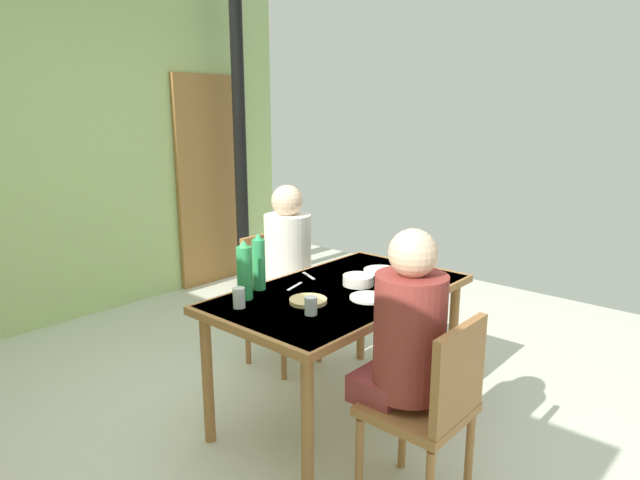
{
  "coord_description": "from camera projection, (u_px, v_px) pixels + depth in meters",
  "views": [
    {
      "loc": [
        -1.73,
        -1.83,
        1.68
      ],
      "look_at": [
        0.45,
        0.08,
        0.99
      ],
      "focal_mm": 30.75,
      "sensor_mm": 36.0,
      "label": 1
    }
  ],
  "objects": [
    {
      "name": "dinner_plate_near_left",
      "position": [
        381.0,
        270.0,
        3.26
      ],
      "size": [
        0.21,
        0.21,
        0.01
      ],
      "primitive_type": "cylinder",
      "color": "white",
      "rests_on": "dining_table"
    },
    {
      "name": "drinking_glass_by_near_diner",
      "position": [
        311.0,
        306.0,
        2.57
      ],
      "size": [
        0.06,
        0.06,
        0.09
      ],
      "primitive_type": "cylinder",
      "color": "silver",
      "rests_on": "dining_table"
    },
    {
      "name": "drinking_glass_by_far_diner",
      "position": [
        239.0,
        298.0,
        2.66
      ],
      "size": [
        0.06,
        0.06,
        0.1
      ],
      "primitive_type": "cylinder",
      "color": "silver",
      "rests_on": "dining_table"
    },
    {
      "name": "person_far_diner",
      "position": [
        289.0,
        253.0,
        3.51
      ],
      "size": [
        0.3,
        0.37,
        0.77
      ],
      "rotation": [
        0.0,
        0.0,
        3.14
      ],
      "color": "silver",
      "rests_on": "ground_plane"
    },
    {
      "name": "dinner_plate_far_center",
      "position": [
        369.0,
        298.0,
        2.79
      ],
      "size": [
        0.19,
        0.19,
        0.01
      ],
      "primitive_type": "cylinder",
      "color": "white",
      "rests_on": "dining_table"
    },
    {
      "name": "wall_back",
      "position": [
        37.0,
        148.0,
        4.12
      ],
      "size": [
        4.79,
        0.1,
        2.79
      ],
      "primitive_type": "cube",
      "color": "#A8C47D",
      "rests_on": "ground_plane"
    },
    {
      "name": "door_wooden",
      "position": [
        212.0,
        181.0,
        5.31
      ],
      "size": [
        0.8,
        0.05,
        2.0
      ],
      "primitive_type": "cube",
      "color": "#9D6B36",
      "rests_on": "ground_plane"
    },
    {
      "name": "water_bottle_green_far",
      "position": [
        259.0,
        263.0,
        2.91
      ],
      "size": [
        0.07,
        0.07,
        0.31
      ],
      "color": "#349F5A",
      "rests_on": "dining_table"
    },
    {
      "name": "dinner_plate_near_right",
      "position": [
        427.0,
        280.0,
        3.08
      ],
      "size": [
        0.21,
        0.21,
        0.01
      ],
      "primitive_type": "cylinder",
      "color": "white",
      "rests_on": "dining_table"
    },
    {
      "name": "stove_pipe_column",
      "position": [
        240.0,
        140.0,
        5.14
      ],
      "size": [
        0.12,
        0.12,
        2.79
      ],
      "primitive_type": "cylinder",
      "color": "black",
      "rests_on": "ground_plane"
    },
    {
      "name": "cutlery_knife_near",
      "position": [
        309.0,
        276.0,
        3.17
      ],
      "size": [
        0.07,
        0.14,
        0.0
      ],
      "primitive_type": "cube",
      "rotation": [
        0.0,
        0.0,
        1.16
      ],
      "color": "silver",
      "rests_on": "dining_table"
    },
    {
      "name": "water_bottle_green_near",
      "position": [
        244.0,
        271.0,
        2.76
      ],
      "size": [
        0.08,
        0.08,
        0.31
      ],
      "color": "#319F56",
      "rests_on": "dining_table"
    },
    {
      "name": "dining_table",
      "position": [
        341.0,
        303.0,
        2.95
      ],
      "size": [
        1.43,
        0.83,
        0.74
      ],
      "color": "#9D6839",
      "rests_on": "ground_plane"
    },
    {
      "name": "bread_plate_sliced",
      "position": [
        308.0,
        301.0,
        2.74
      ],
      "size": [
        0.19,
        0.19,
        0.02
      ],
      "primitive_type": "cylinder",
      "color": "#DBB77A",
      "rests_on": "dining_table"
    },
    {
      "name": "chair_far_diner",
      "position": [
        275.0,
        291.0,
        3.66
      ],
      "size": [
        0.4,
        0.4,
        0.87
      ],
      "rotation": [
        0.0,
        0.0,
        3.14
      ],
      "color": "#9D6839",
      "rests_on": "ground_plane"
    },
    {
      "name": "serving_bowl_center",
      "position": [
        358.0,
        280.0,
        3.01
      ],
      "size": [
        0.17,
        0.17,
        0.05
      ],
      "primitive_type": "cylinder",
      "color": "silver",
      "rests_on": "dining_table"
    },
    {
      "name": "cutlery_fork_near",
      "position": [
        295.0,
        286.0,
        2.98
      ],
      "size": [
        0.15,
        0.05,
        0.0
      ],
      "primitive_type": "cube",
      "rotation": [
        0.0,
        0.0,
        0.26
      ],
      "color": "silver",
      "rests_on": "dining_table"
    },
    {
      "name": "ground_plane",
      "position": [
        275.0,
        443.0,
        2.83
      ],
      "size": [
        6.59,
        6.59,
        0.0
      ],
      "primitive_type": "plane",
      "color": "beige"
    },
    {
      "name": "person_near_diner",
      "position": [
        407.0,
        331.0,
        2.27
      ],
      "size": [
        0.3,
        0.37,
        0.77
      ],
      "color": "brown",
      "rests_on": "ground_plane"
    },
    {
      "name": "chair_near_diner",
      "position": [
        433.0,
        404.0,
        2.25
      ],
      "size": [
        0.4,
        0.4,
        0.87
      ],
      "color": "#9D6839",
      "rests_on": "ground_plane"
    }
  ]
}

